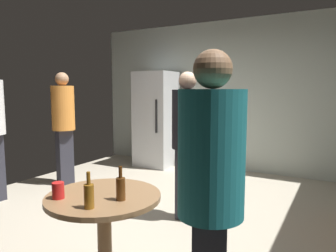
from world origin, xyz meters
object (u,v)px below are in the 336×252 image
(plastic_cup_red, at_px, (58,190))
(person_in_orange_shirt, at_px, (63,119))
(refrigerator, at_px, (156,119))
(person_in_teal_shirt, at_px, (211,187))
(foreground_table, at_px, (104,209))
(beer_bottle_amber, at_px, (89,195))
(beer_bottle_brown, at_px, (121,188))
(person_in_black_shirt, at_px, (187,135))

(plastic_cup_red, bearing_deg, person_in_orange_shirt, 136.83)
(refrigerator, bearing_deg, person_in_teal_shirt, -54.99)
(foreground_table, relative_size, plastic_cup_red, 7.27)
(beer_bottle_amber, xyz_separation_m, beer_bottle_brown, (0.08, 0.21, 0.00))
(foreground_table, relative_size, person_in_teal_shirt, 0.48)
(beer_bottle_amber, bearing_deg, refrigerator, 115.69)
(beer_bottle_amber, bearing_deg, beer_bottle_brown, 68.97)
(foreground_table, height_order, person_in_black_shirt, person_in_black_shirt)
(plastic_cup_red, xyz_separation_m, person_in_orange_shirt, (-2.08, 1.95, 0.22))
(beer_bottle_amber, distance_m, beer_bottle_brown, 0.23)
(foreground_table, distance_m, person_in_black_shirt, 1.51)
(person_in_orange_shirt, relative_size, person_in_teal_shirt, 1.04)
(beer_bottle_brown, distance_m, person_in_orange_shirt, 3.05)
(beer_bottle_brown, bearing_deg, foreground_table, 170.47)
(person_in_orange_shirt, bearing_deg, person_in_black_shirt, 11.82)
(foreground_table, bearing_deg, person_in_teal_shirt, -10.96)
(foreground_table, xyz_separation_m, person_in_orange_shirt, (-2.30, 1.75, 0.38))
(person_in_black_shirt, bearing_deg, beer_bottle_brown, 6.74)
(refrigerator, relative_size, person_in_orange_shirt, 1.04)
(plastic_cup_red, height_order, person_in_black_shirt, person_in_black_shirt)
(person_in_orange_shirt, height_order, person_in_black_shirt, person_in_orange_shirt)
(foreground_table, relative_size, beer_bottle_amber, 3.48)
(beer_bottle_brown, relative_size, person_in_black_shirt, 0.14)
(beer_bottle_amber, relative_size, beer_bottle_brown, 1.00)
(foreground_table, xyz_separation_m, person_in_black_shirt, (-0.06, 1.47, 0.34))
(beer_bottle_amber, distance_m, person_in_orange_shirt, 3.11)
(plastic_cup_red, relative_size, person_in_teal_shirt, 0.07)
(person_in_orange_shirt, xyz_separation_m, person_in_teal_shirt, (3.16, -1.91, -0.04))
(beer_bottle_brown, bearing_deg, person_in_black_shirt, 98.96)
(plastic_cup_red, xyz_separation_m, person_in_teal_shirt, (1.07, 0.04, 0.18))
(refrigerator, xyz_separation_m, person_in_orange_shirt, (-0.60, -1.74, 0.11))
(foreground_table, bearing_deg, person_in_orange_shirt, 142.76)
(person_in_orange_shirt, distance_m, person_in_black_shirt, 2.25)
(refrigerator, xyz_separation_m, plastic_cup_red, (1.49, -3.70, -0.11))
(refrigerator, height_order, person_in_teal_shirt, refrigerator)
(beer_bottle_amber, xyz_separation_m, plastic_cup_red, (-0.31, 0.03, -0.03))
(beer_bottle_amber, relative_size, person_in_teal_shirt, 0.14)
(refrigerator, bearing_deg, plastic_cup_red, -68.10)
(refrigerator, bearing_deg, foreground_table, -64.03)
(beer_bottle_amber, xyz_separation_m, person_in_black_shirt, (-0.15, 1.71, 0.15))
(foreground_table, bearing_deg, person_in_black_shirt, 92.38)
(foreground_table, bearing_deg, beer_bottle_amber, -68.63)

